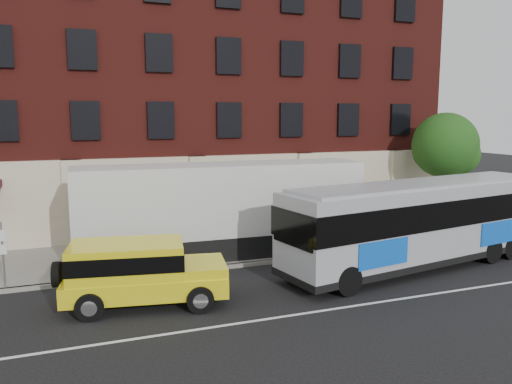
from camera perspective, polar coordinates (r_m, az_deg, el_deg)
name	(u,v)px	position (r m, az deg, el deg)	size (l,w,h in m)	color
ground	(296,322)	(16.11, 4.48, -14.15)	(120.00, 120.00, 0.00)	black
sidewalk	(213,248)	(24.10, -4.74, -6.23)	(60.00, 6.00, 0.15)	gray
kerb	(234,266)	(21.34, -2.48, -8.17)	(60.00, 0.25, 0.15)	gray
lane_line	(289,316)	(16.52, 3.72, -13.52)	(60.00, 0.12, 0.01)	silver
building	(174,91)	(31.03, -9.07, 10.97)	(30.00, 12.10, 15.00)	#591A15
sign_pole	(3,252)	(20.24, -26.27, -5.95)	(0.30, 0.20, 2.50)	gray
street_tree	(446,148)	(30.42, 20.27, 4.61)	(3.60, 3.60, 6.20)	#3C2A1E
city_bus	(422,220)	(22.13, 17.89, -2.99)	(13.12, 4.86, 3.52)	#A0A3AB
yellow_suv	(138,269)	(17.40, -12.97, -8.36)	(5.67, 3.11, 2.11)	yellow
shipping_container	(222,212)	(22.36, -3.78, -2.22)	(12.47, 3.06, 4.13)	black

